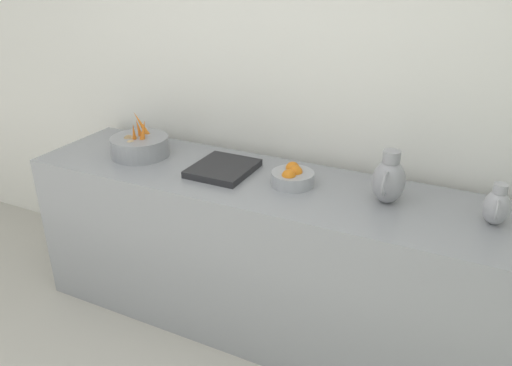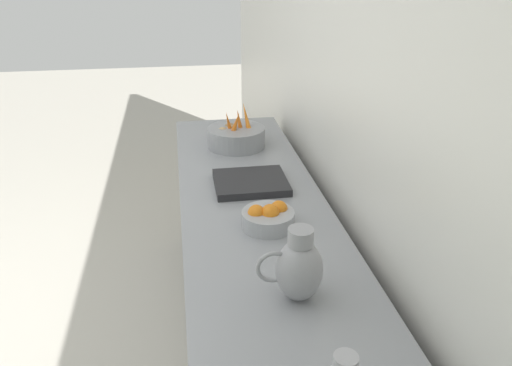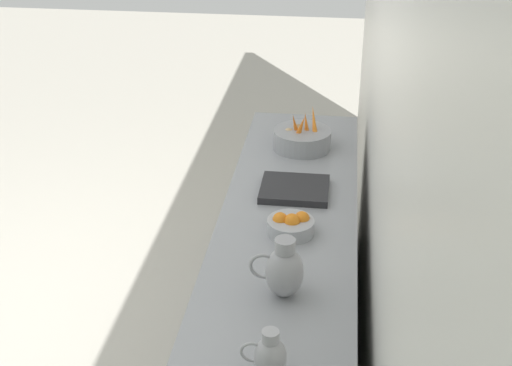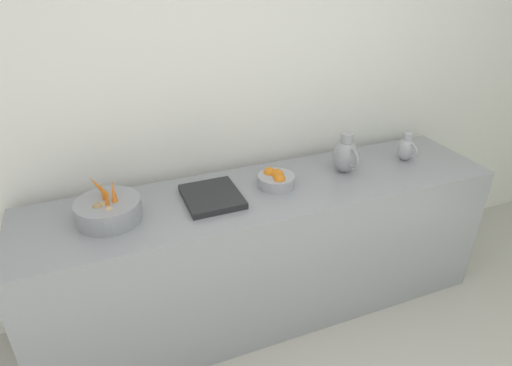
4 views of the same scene
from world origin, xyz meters
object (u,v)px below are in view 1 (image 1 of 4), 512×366
object	(u,v)px
metal_pitcher_tall	(389,180)
metal_pitcher_short	(497,206)
orange_bowl	(293,177)
vegetable_colander	(140,146)

from	to	relation	value
metal_pitcher_tall	metal_pitcher_short	bearing A→B (deg)	89.49
orange_bowl	metal_pitcher_short	distance (m)	0.92
orange_bowl	metal_pitcher_tall	xyz separation A→B (m)	(-0.01, 0.47, 0.07)
orange_bowl	metal_pitcher_short	size ratio (longest dim) A/B	1.15
vegetable_colander	metal_pitcher_tall	world-z (taller)	metal_pitcher_tall
vegetable_colander	metal_pitcher_short	world-z (taller)	vegetable_colander
metal_pitcher_tall	vegetable_colander	bearing A→B (deg)	-89.02
vegetable_colander	orange_bowl	size ratio (longest dim) A/B	1.53
metal_pitcher_short	metal_pitcher_tall	bearing A→B (deg)	-90.51
metal_pitcher_short	vegetable_colander	bearing A→B (deg)	-89.39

